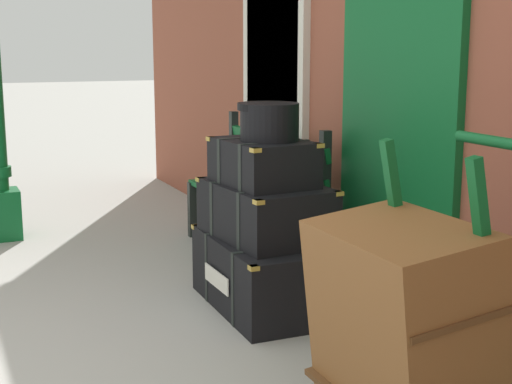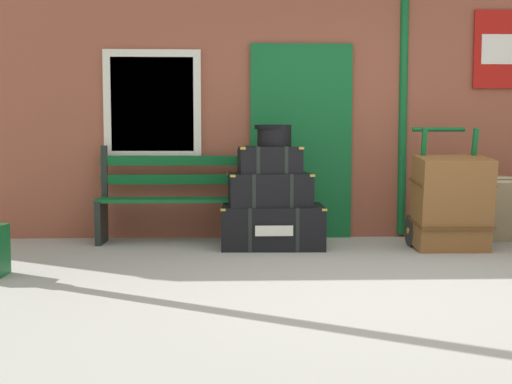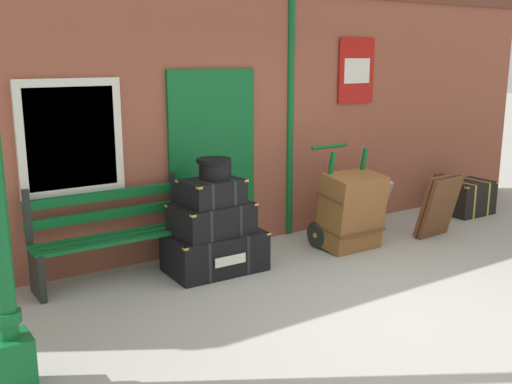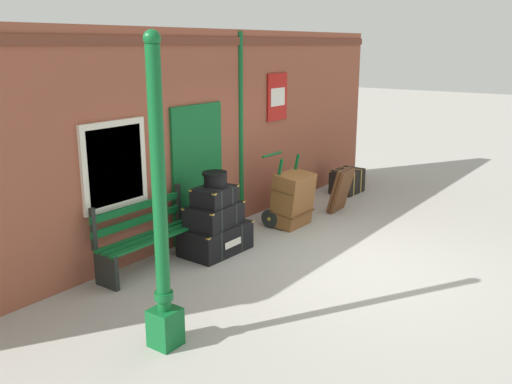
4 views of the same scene
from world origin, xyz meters
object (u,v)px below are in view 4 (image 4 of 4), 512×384
(lamp_post, at_px, (161,235))
(corner_trunk, at_px, (347,181))
(platform_bench, at_px, (147,237))
(steamer_trunk_top, at_px, (215,196))
(large_brown_trunk, at_px, (293,199))
(suitcase_slate, at_px, (291,193))
(porters_trolley, at_px, (284,208))
(steamer_trunk_base, at_px, (215,238))
(steamer_trunk_middle, at_px, (214,215))
(round_hatbox, at_px, (215,178))
(suitcase_caramel, at_px, (341,190))

(lamp_post, height_order, corner_trunk, lamp_post)
(platform_bench, height_order, steamer_trunk_top, platform_bench)
(large_brown_trunk, bearing_deg, suitcase_slate, 34.64)
(lamp_post, relative_size, steamer_trunk_top, 4.84)
(porters_trolley, distance_m, suitcase_slate, 0.74)
(lamp_post, height_order, large_brown_trunk, lamp_post)
(steamer_trunk_base, xyz_separation_m, corner_trunk, (4.22, 0.01, 0.03))
(steamer_trunk_middle, height_order, suitcase_slate, steamer_trunk_middle)
(steamer_trunk_base, xyz_separation_m, round_hatbox, (0.01, -0.01, 0.91))
(steamer_trunk_top, height_order, round_hatbox, round_hatbox)
(suitcase_slate, bearing_deg, large_brown_trunk, -145.36)
(suitcase_slate, height_order, corner_trunk, suitcase_slate)
(large_brown_trunk, height_order, corner_trunk, large_brown_trunk)
(large_brown_trunk, height_order, suitcase_caramel, large_brown_trunk)
(steamer_trunk_top, relative_size, large_brown_trunk, 0.69)
(steamer_trunk_top, xyz_separation_m, round_hatbox, (0.05, 0.02, 0.25))
(platform_bench, xyz_separation_m, steamer_trunk_base, (1.00, -0.36, -0.23))
(steamer_trunk_middle, xyz_separation_m, round_hatbox, (0.04, 0.00, 0.54))
(suitcase_caramel, xyz_separation_m, suitcase_slate, (-0.55, 0.73, -0.05))
(round_hatbox, height_order, suitcase_caramel, round_hatbox)
(platform_bench, relative_size, corner_trunk, 2.28)
(lamp_post, relative_size, corner_trunk, 4.42)
(platform_bench, bearing_deg, steamer_trunk_base, -19.80)
(steamer_trunk_base, distance_m, steamer_trunk_top, 0.66)
(lamp_post, bearing_deg, suitcase_caramel, 8.46)
(steamer_trunk_middle, height_order, porters_trolley, porters_trolley)
(large_brown_trunk, relative_size, suitcase_caramel, 1.13)
(suitcase_caramel, bearing_deg, platform_bench, 167.53)
(steamer_trunk_middle, relative_size, corner_trunk, 1.20)
(corner_trunk, bearing_deg, platform_bench, 176.18)
(steamer_trunk_middle, bearing_deg, steamer_trunk_base, 16.57)
(steamer_trunk_top, height_order, corner_trunk, steamer_trunk_top)
(platform_bench, distance_m, porters_trolley, 2.75)
(porters_trolley, relative_size, corner_trunk, 1.71)
(steamer_trunk_middle, relative_size, steamer_trunk_top, 1.32)
(platform_bench, xyz_separation_m, suitcase_caramel, (3.93, -0.87, -0.04))
(lamp_post, distance_m, steamer_trunk_top, 2.63)
(large_brown_trunk, bearing_deg, platform_bench, 167.25)
(large_brown_trunk, bearing_deg, corner_trunk, 6.01)
(steamer_trunk_top, bearing_deg, steamer_trunk_middle, 82.44)
(porters_trolley, height_order, suitcase_slate, porters_trolley)
(lamp_post, relative_size, large_brown_trunk, 3.36)
(steamer_trunk_middle, relative_size, porters_trolley, 0.70)
(suitcase_slate, bearing_deg, porters_trolley, -156.55)
(steamer_trunk_base, bearing_deg, steamer_trunk_middle, -163.43)
(suitcase_caramel, height_order, corner_trunk, suitcase_caramel)
(lamp_post, xyz_separation_m, porters_trolley, (4.03, 1.21, -0.91))
(porters_trolley, height_order, suitcase_caramel, porters_trolley)
(round_hatbox, bearing_deg, large_brown_trunk, -8.17)
(round_hatbox, xyz_separation_m, suitcase_caramel, (2.92, -0.50, -0.72))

